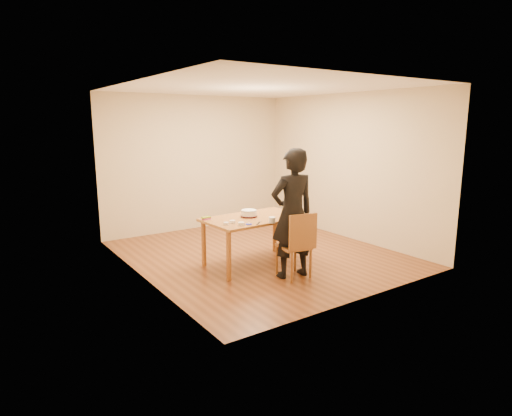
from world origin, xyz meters
TOP-DOWN VIEW (x-y plane):
  - room_shell at (0.00, 0.34)m, footprint 4.00×4.50m
  - dining_table at (-0.38, -0.39)m, footprint 1.55×0.97m
  - dining_chair at (-0.23, -1.16)m, footprint 0.46×0.46m
  - cake_plate at (-0.42, -0.31)m, footprint 0.26×0.26m
  - cake at (-0.42, -0.31)m, footprint 0.24×0.24m
  - frosting_dome at (-0.42, -0.31)m, footprint 0.23×0.23m
  - frosting_tub at (-0.37, -0.84)m, footprint 0.10×0.10m
  - frosting_lid at (-0.70, -0.73)m, footprint 0.10×0.10m
  - frosting_dollop at (-0.70, -0.73)m, footprint 0.04×0.04m
  - ramekin_green at (-0.82, -0.71)m, footprint 0.09×0.09m
  - ramekin_yellow at (-0.85, -0.53)m, footprint 0.08×0.08m
  - ramekin_multi at (-0.98, -0.57)m, footprint 0.08×0.08m
  - candy_box_pink at (-1.04, -0.11)m, footprint 0.13×0.08m
  - candy_box_green at (-1.05, -0.10)m, footprint 0.14×0.09m
  - spatula at (-0.56, -0.77)m, footprint 0.13×0.12m
  - person at (-0.23, -1.12)m, footprint 0.72×0.52m

SIDE VIEW (x-z plane):
  - dining_chair at x=-0.23m, z-range 0.43..0.47m
  - dining_table at x=-0.38m, z-range 0.71..0.75m
  - frosting_lid at x=-0.70m, z-range 0.75..0.76m
  - spatula at x=-0.56m, z-range 0.75..0.76m
  - candy_box_pink at x=-1.04m, z-range 0.75..0.77m
  - cake_plate at x=-0.42m, z-range 0.75..0.77m
  - frosting_dollop at x=-0.70m, z-range 0.76..0.77m
  - ramekin_multi at x=-0.98m, z-range 0.75..0.78m
  - ramekin_yellow at x=-0.85m, z-range 0.75..0.79m
  - ramekin_green at x=-0.82m, z-range 0.75..0.79m
  - candy_box_green at x=-1.05m, z-range 0.77..0.79m
  - frosting_tub at x=-0.37m, z-range 0.75..0.83m
  - cake at x=-0.42m, z-range 0.77..0.84m
  - frosting_dome at x=-0.42m, z-range 0.84..0.87m
  - person at x=-0.23m, z-range 0.00..1.83m
  - room_shell at x=0.00m, z-range 0.00..2.70m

